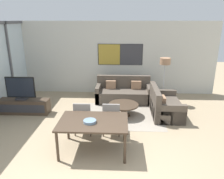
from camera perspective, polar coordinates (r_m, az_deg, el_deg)
name	(u,v)px	position (r m, az deg, el deg)	size (l,w,h in m)	color
ground_plane	(101,175)	(4.51, -2.83, -21.34)	(24.00, 24.00, 0.00)	#9E896B
wall_back	(113,58)	(8.61, 0.29, 8.21)	(7.99, 0.09, 2.80)	silver
area_rug	(123,115)	(6.83, 2.97, -6.76)	(2.38, 2.00, 0.01)	gray
tv_console	(23,106)	(7.47, -22.25, -4.06)	(1.66, 0.42, 0.46)	#423326
television	(21,89)	(7.29, -22.78, 0.20)	(0.90, 0.20, 0.73)	#2D2D33
sofa_main	(123,93)	(7.96, 2.99, -0.95)	(1.96, 0.87, 0.88)	#51473D
sofa_side	(163,106)	(6.95, 13.27, -4.30)	(0.87, 1.47, 0.88)	#51473D
coffee_table	(123,107)	(6.72, 3.01, -4.56)	(0.92, 0.92, 0.38)	#423326
dining_table	(93,124)	(4.87, -4.90, -8.87)	(1.51, 1.03, 0.73)	#423326
dining_chair_left	(83,116)	(5.64, -7.57, -6.83)	(0.46, 0.46, 0.89)	gray
dining_chair_centre	(111,116)	(5.56, -0.16, -7.01)	(0.46, 0.46, 0.89)	gray
fruit_bowl	(90,121)	(4.75, -5.83, -8.23)	(0.28, 0.28, 0.06)	slate
floor_lamp	(165,65)	(7.67, 13.67, 6.34)	(0.36, 0.36, 1.61)	#2D2D33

